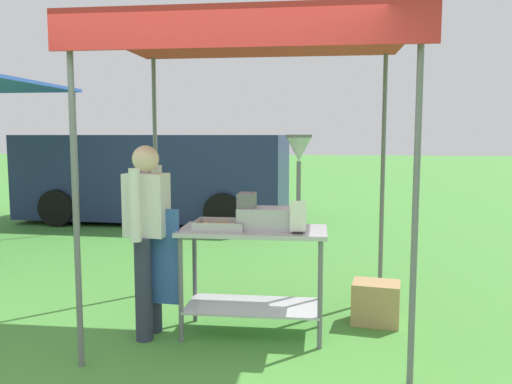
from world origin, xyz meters
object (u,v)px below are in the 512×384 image
object	(u,v)px
menu_sign	(298,220)
van_navy	(156,176)
donut_cart	(253,259)
stall_canopy	(255,46)
donut_tray	(220,226)
vendor	(148,231)
supply_crate	(376,303)
donut_fryer	(276,201)

from	to	relation	value
menu_sign	van_navy	xyz separation A→B (m)	(-3.04, 5.90, -0.15)
donut_cart	menu_sign	size ratio (longest dim) A/B	4.66
stall_canopy	menu_sign	size ratio (longest dim) A/B	9.69
donut_tray	vendor	world-z (taller)	vendor
menu_sign	vendor	size ratio (longest dim) A/B	0.16
supply_crate	van_navy	world-z (taller)	van_navy
stall_canopy	donut_fryer	bearing A→B (deg)	-28.53
vendor	van_navy	world-z (taller)	van_navy
donut_cart	van_navy	bearing A→B (deg)	114.92
donut_cart	supply_crate	bearing A→B (deg)	20.28
stall_canopy	donut_fryer	distance (m)	1.29
donut_cart	van_navy	xyz separation A→B (m)	(-2.66, 5.73, 0.22)
donut_cart	donut_tray	size ratio (longest dim) A/B	2.93
stall_canopy	donut_fryer	size ratio (longest dim) A/B	3.26
vendor	van_navy	bearing A→B (deg)	107.02
donut_cart	vendor	xyz separation A→B (m)	(-0.86, -0.14, 0.25)
van_navy	donut_tray	bearing A→B (deg)	-67.49
donut_tray	supply_crate	xyz separation A→B (m)	(1.34, 0.43, -0.75)
donut_fryer	van_navy	xyz separation A→B (m)	(-2.85, 5.73, -0.27)
donut_tray	donut_cart	bearing A→B (deg)	6.78
menu_sign	vendor	xyz separation A→B (m)	(-1.25, 0.04, -0.12)
supply_crate	van_navy	size ratio (longest dim) A/B	0.09
donut_tray	menu_sign	xyz separation A→B (m)	(0.66, -0.14, 0.09)
stall_canopy	menu_sign	distance (m)	1.47
donut_cart	van_navy	size ratio (longest dim) A/B	0.24
menu_sign	vendor	world-z (taller)	vendor
donut_cart	donut_tray	world-z (taller)	donut_tray
menu_sign	van_navy	world-z (taller)	van_navy
donut_tray	menu_sign	distance (m)	0.68
stall_canopy	donut_cart	xyz separation A→B (m)	(0.00, -0.10, -1.77)
donut_fryer	van_navy	size ratio (longest dim) A/B	0.15
donut_cart	supply_crate	size ratio (longest dim) A/B	2.66
stall_canopy	vendor	xyz separation A→B (m)	(-0.86, -0.24, -1.52)
donut_tray	vendor	size ratio (longest dim) A/B	0.26
stall_canopy	donut_tray	distance (m)	1.52
donut_fryer	vendor	size ratio (longest dim) A/B	0.49
stall_canopy	donut_fryer	world-z (taller)	stall_canopy
donut_tray	van_navy	bearing A→B (deg)	112.51
donut_tray	stall_canopy	bearing A→B (deg)	25.73
donut_tray	van_navy	xyz separation A→B (m)	(-2.39, 5.76, -0.06)
stall_canopy	vendor	distance (m)	1.77
stall_canopy	menu_sign	xyz separation A→B (m)	(0.38, -0.28, -1.40)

